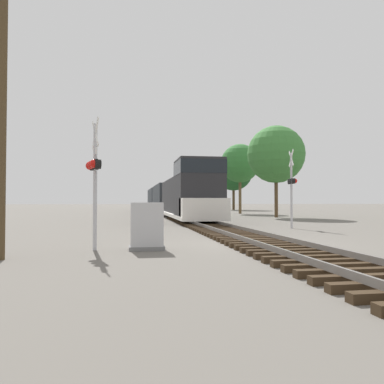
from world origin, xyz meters
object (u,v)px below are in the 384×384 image
at_px(freight_train, 168,198).
at_px(relay_cabinet, 147,227).
at_px(tree_far_right, 276,154).
at_px(tree_mid_background, 240,163).
at_px(crossing_signal_near, 94,170).
at_px(utility_pole, 1,79).
at_px(tree_deep_background, 234,172).
at_px(crossing_signal_far, 292,183).

relative_size(freight_train, relay_cabinet, 32.13).
bearing_deg(tree_far_right, tree_mid_background, 91.58).
relative_size(relay_cabinet, tree_far_right, 0.17).
relative_size(crossing_signal_near, tree_far_right, 0.47).
xyz_separation_m(crossing_signal_near, relay_cabinet, (1.60, -0.19, -1.72)).
distance_m(relay_cabinet, utility_pole, 5.62).
bearing_deg(tree_mid_background, freight_train, 178.70).
distance_m(crossing_signal_near, tree_deep_background, 55.50).
distance_m(crossing_signal_near, tree_far_right, 26.09).
distance_m(tree_far_right, tree_mid_background, 10.68).
relative_size(freight_train, crossing_signal_far, 10.73).
bearing_deg(utility_pole, relay_cabinet, 19.53).
bearing_deg(tree_deep_background, utility_pole, -111.63).
xyz_separation_m(crossing_signal_far, relay_cabinet, (-8.33, -7.97, -1.78)).
xyz_separation_m(utility_pole, tree_far_right, (16.73, 22.94, 1.25)).
relative_size(tree_mid_background, tree_deep_background, 0.84).
distance_m(crossing_signal_near, relay_cabinet, 2.35).
distance_m(freight_train, relay_cabinet, 32.72).
bearing_deg(tree_deep_background, tree_far_right, -98.35).
height_order(tree_mid_background, tree_deep_background, tree_deep_background).
xyz_separation_m(crossing_signal_near, tree_deep_background, (19.01, 51.96, 4.29)).
height_order(crossing_signal_near, tree_far_right, tree_far_right).
xyz_separation_m(crossing_signal_near, crossing_signal_far, (9.92, 7.77, 0.06)).
height_order(freight_train, crossing_signal_near, freight_train).
bearing_deg(freight_train, relay_cabinet, -96.90).
relative_size(crossing_signal_near, tree_mid_background, 0.48).
relative_size(freight_train, tree_deep_background, 4.62).
bearing_deg(freight_train, crossing_signal_near, -99.71).
bearing_deg(tree_far_right, utility_pole, -126.10).
bearing_deg(utility_pole, crossing_signal_far, 37.53).
bearing_deg(crossing_signal_far, tree_deep_background, -2.08).
xyz_separation_m(freight_train, crossing_signal_far, (4.40, -24.49, 0.64)).
relative_size(utility_pole, tree_far_right, 1.05).
relative_size(crossing_signal_far, tree_mid_background, 0.51).
bearing_deg(crossing_signal_near, utility_pole, -70.98).
bearing_deg(tree_mid_background, relay_cabinet, -111.39).
xyz_separation_m(utility_pole, tree_mid_background, (16.43, 33.61, 1.47)).
distance_m(freight_train, crossing_signal_near, 32.74).
bearing_deg(tree_deep_background, crossing_signal_far, -101.63).
distance_m(freight_train, utility_pole, 34.79).
bearing_deg(tree_far_right, relay_cabinet, -120.92).
xyz_separation_m(relay_cabinet, tree_deep_background, (17.42, 52.15, 6.01)).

